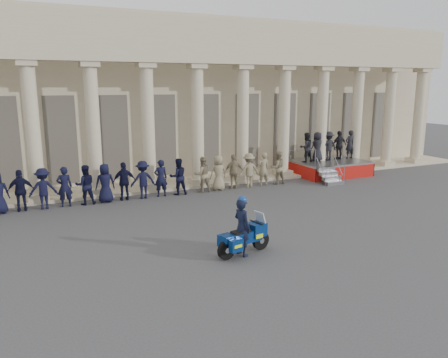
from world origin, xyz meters
TOP-DOWN VIEW (x-y plane):
  - ground at (0.00, 0.00)m, footprint 90.00×90.00m
  - building at (-0.00, 14.74)m, footprint 40.00×12.50m
  - officer_rank at (-2.75, 6.76)m, footprint 17.07×0.68m
  - reviewing_stand at (9.34, 7.65)m, footprint 4.18×4.03m
  - motorcycle at (-0.80, -1.45)m, footprint 2.00×0.99m
  - rider at (-0.91, -1.47)m, footprint 0.58×0.75m

SIDE VIEW (x-z plane):
  - ground at x=0.00m, z-range 0.00..0.00m
  - motorcycle at x=-0.80m, z-range -0.09..1.21m
  - officer_rank at x=-2.75m, z-range 0.00..1.79m
  - rider at x=-0.91m, z-range -0.01..1.92m
  - reviewing_stand at x=9.34m, z-range 0.11..2.67m
  - building at x=0.00m, z-range 0.02..9.02m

